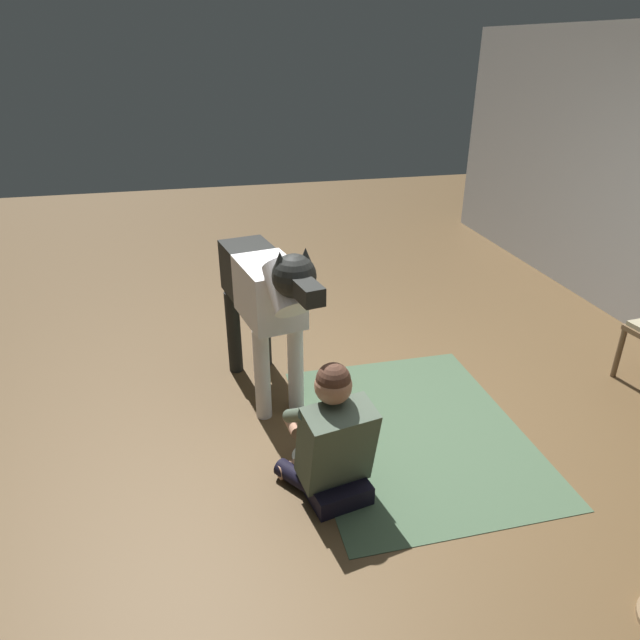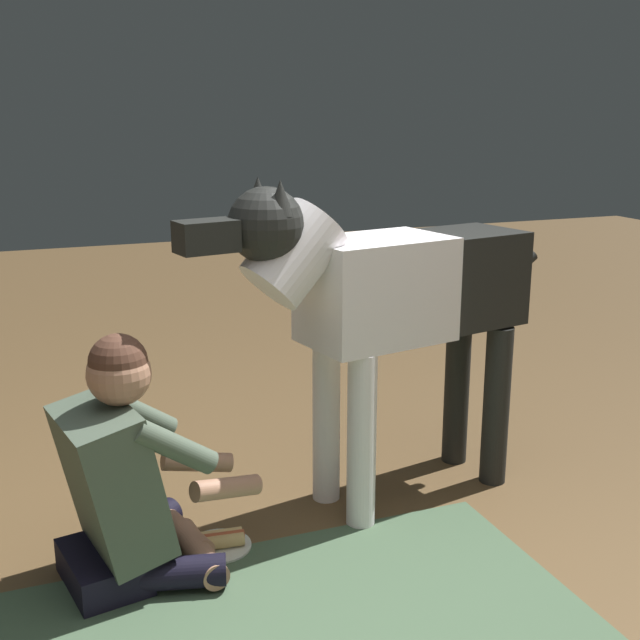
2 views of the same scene
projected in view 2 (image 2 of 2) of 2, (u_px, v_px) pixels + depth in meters
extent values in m
plane|color=brown|center=(355.00, 613.00, 2.57)|extent=(15.14, 15.14, 0.00)
cube|color=black|center=(104.00, 567.00, 2.72)|extent=(0.30, 0.38, 0.12)
cylinder|color=black|center=(134.00, 533.00, 2.92)|extent=(0.39, 0.32, 0.11)
cylinder|color=#AD795D|center=(180.00, 532.00, 2.95)|extent=(0.18, 0.37, 0.09)
cylinder|color=black|center=(166.00, 573.00, 2.67)|extent=(0.41, 0.20, 0.11)
cylinder|color=#AD795D|center=(199.00, 553.00, 2.81)|extent=(0.13, 0.37, 0.09)
cube|color=#495646|center=(112.00, 480.00, 2.66)|extent=(0.38, 0.45, 0.54)
cylinder|color=#495646|center=(137.00, 413.00, 2.85)|extent=(0.30, 0.13, 0.24)
cylinder|color=#AD795D|center=(197.00, 462.00, 2.97)|extent=(0.27, 0.08, 0.12)
cylinder|color=#495646|center=(175.00, 447.00, 2.56)|extent=(0.30, 0.13, 0.24)
cylinder|color=#AD795D|center=(227.00, 488.00, 2.76)|extent=(0.28, 0.16, 0.12)
sphere|color=#AD795D|center=(119.00, 374.00, 2.59)|extent=(0.21, 0.21, 0.21)
sphere|color=#4C2F22|center=(118.00, 363.00, 2.58)|extent=(0.19, 0.19, 0.19)
cylinder|color=white|center=(362.00, 441.00, 3.04)|extent=(0.11, 0.11, 0.69)
cylinder|color=white|center=(326.00, 420.00, 3.24)|extent=(0.11, 0.11, 0.69)
cylinder|color=black|center=(496.00, 406.00, 3.40)|extent=(0.11, 0.11, 0.69)
cylinder|color=black|center=(457.00, 389.00, 3.60)|extent=(0.11, 0.11, 0.69)
cube|color=white|center=(376.00, 290.00, 3.08)|extent=(0.61, 0.45, 0.40)
cube|color=black|center=(459.00, 278.00, 3.29)|extent=(0.53, 0.42, 0.38)
cylinder|color=white|center=(294.00, 254.00, 2.85)|extent=(0.44, 0.32, 0.40)
sphere|color=black|center=(266.00, 225.00, 2.76)|extent=(0.27, 0.27, 0.27)
cube|color=black|center=(206.00, 236.00, 2.65)|extent=(0.22, 0.16, 0.11)
cone|color=black|center=(280.00, 198.00, 2.68)|extent=(0.11, 0.11, 0.12)
cone|color=black|center=(258.00, 194.00, 2.81)|extent=(0.11, 0.11, 0.12)
cylinder|color=black|center=(504.00, 280.00, 3.43)|extent=(0.36, 0.12, 0.23)
cylinder|color=silver|center=(219.00, 546.00, 2.95)|extent=(0.24, 0.24, 0.01)
cylinder|color=tan|center=(218.00, 536.00, 2.96)|extent=(0.18, 0.07, 0.05)
cylinder|color=tan|center=(220.00, 542.00, 2.92)|extent=(0.18, 0.07, 0.05)
cylinder|color=#AB4C2A|center=(219.00, 537.00, 2.94)|extent=(0.19, 0.05, 0.04)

